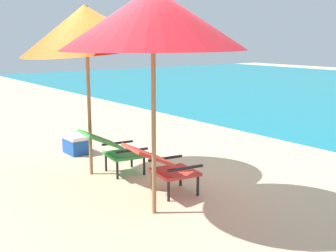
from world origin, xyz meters
name	(u,v)px	position (x,y,z in m)	size (l,w,h in m)	color
ground_plane	(318,143)	(0.00, 4.00, 0.00)	(40.00, 40.00, 0.00)	#CCB78E
lounge_chair_left	(113,148)	(-0.58, -0.11, 0.40)	(0.65, 0.94, 0.68)	#338E3D
lounge_chair_right	(163,165)	(0.55, -0.05, 0.40)	(0.66, 0.94, 0.68)	red
beach_umbrella_left	(86,28)	(-0.80, -0.36, 2.09)	(1.90, 1.95, 2.49)	olive
beach_umbrella_right	(153,19)	(0.96, -0.47, 2.15)	(2.80, 2.80, 2.49)	olive
cooler_box	(76,144)	(-2.02, -0.04, 0.16)	(0.47, 0.32, 0.32)	#194CA5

